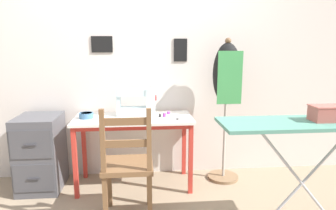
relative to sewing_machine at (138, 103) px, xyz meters
The scene contains 14 objects.
ground_plane 0.90m from the sewing_machine, 97.40° to the right, with size 14.00×14.00×0.00m, color gray.
wall_back 0.51m from the sewing_machine, 100.84° to the left, with size 10.00×0.06×2.55m.
sewing_table 0.24m from the sewing_machine, 113.86° to the right, with size 1.14×0.52×0.70m.
sewing_machine is the anchor object (origin of this frame).
fabric_bowl 0.51m from the sewing_machine, 169.62° to the right, with size 0.13×0.13×0.05m.
scissors 0.46m from the sewing_machine, 26.42° to the right, with size 0.14×0.09×0.01m.
thread_spool_near_machine 0.26m from the sewing_machine, 28.15° to the right, with size 0.03×0.03×0.04m.
thread_spool_mid_table 0.29m from the sewing_machine, 23.15° to the right, with size 0.04×0.04×0.04m.
thread_spool_far_edge 0.32m from the sewing_machine, ahead, with size 0.04×0.04×0.03m.
wooden_chair 0.78m from the sewing_machine, 97.12° to the right, with size 0.40×0.38×0.94m.
filing_cabinet 1.06m from the sewing_machine, behind, with size 0.39×0.48×0.73m.
dress_form 0.91m from the sewing_machine, ahead, with size 0.32×0.32×1.46m.
ironing_board 1.57m from the sewing_machine, 42.56° to the right, with size 1.19×0.38×0.89m.
storage_box 1.67m from the sewing_machine, 39.55° to the right, with size 0.21×0.14×0.11m.
Camera 1 is at (0.08, -2.58, 1.39)m, focal length 32.00 mm.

